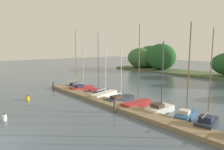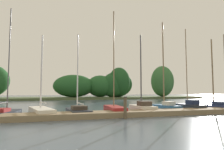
% 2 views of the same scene
% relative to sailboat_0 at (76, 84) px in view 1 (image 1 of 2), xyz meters
% --- Properties ---
extents(dock_pier, '(28.36, 1.80, 0.35)m').
position_rel_sailboat_0_xyz_m(dock_pier, '(12.41, -2.12, -0.21)').
color(dock_pier, '#847051').
rests_on(dock_pier, ground).
extents(far_shore, '(56.26, 9.19, 7.26)m').
position_rel_sailboat_0_xyz_m(far_shore, '(8.56, 25.88, 2.55)').
color(far_shore, '#4C5B38').
rests_on(far_shore, ground).
extents(sailboat_0, '(1.78, 3.29, 8.25)m').
position_rel_sailboat_0_xyz_m(sailboat_0, '(0.00, 0.00, 0.00)').
color(sailboat_0, '#232833').
rests_on(sailboat_0, ground).
extents(sailboat_1, '(1.63, 3.47, 6.29)m').
position_rel_sailboat_0_xyz_m(sailboat_1, '(2.61, -0.51, -0.03)').
color(sailboat_1, maroon).
rests_on(sailboat_1, ground).
extents(sailboat_2, '(1.67, 3.88, 7.66)m').
position_rel_sailboat_0_xyz_m(sailboat_2, '(5.16, 0.14, -0.06)').
color(sailboat_2, '#232833').
rests_on(sailboat_2, ground).
extents(sailboat_3, '(2.01, 4.23, 5.69)m').
position_rel_sailboat_0_xyz_m(sailboat_3, '(7.44, -0.39, -0.03)').
color(sailboat_3, silver).
rests_on(sailboat_3, ground).
extents(sailboat_4, '(1.56, 3.91, 6.03)m').
position_rel_sailboat_0_xyz_m(sailboat_4, '(9.98, -0.33, -0.07)').
color(sailboat_4, '#232833').
rests_on(sailboat_4, ground).
extents(sailboat_5, '(1.15, 3.63, 8.06)m').
position_rel_sailboat_0_xyz_m(sailboat_5, '(12.74, -0.47, -0.01)').
color(sailboat_5, maroon).
rests_on(sailboat_5, ground).
extents(sailboat_6, '(1.26, 3.12, 6.42)m').
position_rel_sailboat_0_xyz_m(sailboat_6, '(15.22, -0.14, 0.03)').
color(sailboat_6, silver).
rests_on(sailboat_6, ground).
extents(sailboat_7, '(1.57, 3.04, 7.90)m').
position_rel_sailboat_0_xyz_m(sailboat_7, '(17.57, 0.19, 0.09)').
color(sailboat_7, '#285684').
rests_on(sailboat_7, ground).
extents(sailboat_8, '(1.64, 3.02, 7.29)m').
position_rel_sailboat_0_xyz_m(sailboat_8, '(19.56, -0.35, 0.02)').
color(sailboat_8, '#232833').
rests_on(sailboat_8, ground).
extents(mooring_piling_0, '(0.20, 0.20, 1.02)m').
position_rel_sailboat_0_xyz_m(mooring_piling_0, '(-0.31, -3.39, 0.13)').
color(mooring_piling_0, '#4C3D28').
rests_on(mooring_piling_0, ground).
extents(mooring_piling_1, '(0.23, 0.23, 1.37)m').
position_rel_sailboat_0_xyz_m(mooring_piling_1, '(12.56, -3.37, 0.31)').
color(mooring_piling_1, brown).
rests_on(mooring_piling_1, ground).
extents(channel_buoy_0, '(0.34, 0.34, 0.63)m').
position_rel_sailboat_0_xyz_m(channel_buoy_0, '(8.35, -11.52, -0.12)').
color(channel_buoy_0, white).
rests_on(channel_buoy_0, ground).
extents(channel_buoy_1, '(0.42, 0.42, 0.59)m').
position_rel_sailboat_0_xyz_m(channel_buoy_1, '(3.07, -7.98, -0.15)').
color(channel_buoy_1, gold).
rests_on(channel_buoy_1, ground).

